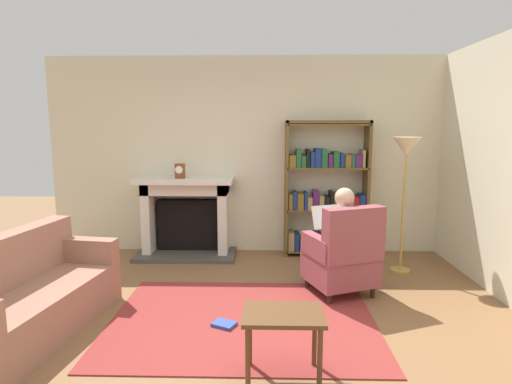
{
  "coord_description": "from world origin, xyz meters",
  "views": [
    {
      "loc": [
        0.21,
        -3.31,
        1.76
      ],
      "look_at": [
        0.1,
        1.2,
        1.05
      ],
      "focal_mm": 29.39,
      "sensor_mm": 36.0,
      "label": 1
    }
  ],
  "objects_px": {
    "floor_lamp": "(406,159)",
    "bookshelf": "(326,194)",
    "fireplace": "(187,214)",
    "side_table": "(283,323)",
    "sofa_floral": "(26,299)",
    "armchair_reading": "(344,256)",
    "mantel_clock": "(180,171)",
    "seated_reader": "(338,235)"
  },
  "relations": [
    {
      "from": "armchair_reading",
      "to": "floor_lamp",
      "type": "bearing_deg",
      "value": -160.0
    },
    {
      "from": "seated_reader",
      "to": "bookshelf",
      "type": "bearing_deg",
      "value": -113.53
    },
    {
      "from": "mantel_clock",
      "to": "armchair_reading",
      "type": "bearing_deg",
      "value": -33.33
    },
    {
      "from": "fireplace",
      "to": "side_table",
      "type": "xyz_separation_m",
      "value": [
        1.21,
        -2.89,
        -0.16
      ]
    },
    {
      "from": "side_table",
      "to": "armchair_reading",
      "type": "bearing_deg",
      "value": 65.39
    },
    {
      "from": "sofa_floral",
      "to": "side_table",
      "type": "bearing_deg",
      "value": -96.97
    },
    {
      "from": "bookshelf",
      "to": "side_table",
      "type": "distance_m",
      "value": 3.04
    },
    {
      "from": "floor_lamp",
      "to": "bookshelf",
      "type": "bearing_deg",
      "value": 140.44
    },
    {
      "from": "fireplace",
      "to": "mantel_clock",
      "type": "distance_m",
      "value": 0.61
    },
    {
      "from": "mantel_clock",
      "to": "sofa_floral",
      "type": "relative_size",
      "value": 0.11
    },
    {
      "from": "armchair_reading",
      "to": "floor_lamp",
      "type": "xyz_separation_m",
      "value": [
        0.83,
        0.74,
        0.96
      ]
    },
    {
      "from": "side_table",
      "to": "seated_reader",
      "type": "bearing_deg",
      "value": 68.19
    },
    {
      "from": "fireplace",
      "to": "bookshelf",
      "type": "height_order",
      "value": "bookshelf"
    },
    {
      "from": "bookshelf",
      "to": "armchair_reading",
      "type": "relative_size",
      "value": 1.89
    },
    {
      "from": "mantel_clock",
      "to": "armchair_reading",
      "type": "relative_size",
      "value": 0.2
    },
    {
      "from": "bookshelf",
      "to": "mantel_clock",
      "type": "bearing_deg",
      "value": -176.05
    },
    {
      "from": "floor_lamp",
      "to": "sofa_floral",
      "type": "bearing_deg",
      "value": -155.73
    },
    {
      "from": "seated_reader",
      "to": "sofa_floral",
      "type": "xyz_separation_m",
      "value": [
        -2.79,
        -1.03,
        -0.3
      ]
    },
    {
      "from": "fireplace",
      "to": "bookshelf",
      "type": "relative_size",
      "value": 0.73
    },
    {
      "from": "sofa_floral",
      "to": "side_table",
      "type": "height_order",
      "value": "sofa_floral"
    },
    {
      "from": "fireplace",
      "to": "seated_reader",
      "type": "height_order",
      "value": "seated_reader"
    },
    {
      "from": "fireplace",
      "to": "sofa_floral",
      "type": "height_order",
      "value": "fireplace"
    },
    {
      "from": "side_table",
      "to": "sofa_floral",
      "type": "bearing_deg",
      "value": 164.74
    },
    {
      "from": "mantel_clock",
      "to": "floor_lamp",
      "type": "xyz_separation_m",
      "value": [
        2.79,
        -0.55,
        0.21
      ]
    },
    {
      "from": "fireplace",
      "to": "armchair_reading",
      "type": "height_order",
      "value": "fireplace"
    },
    {
      "from": "armchair_reading",
      "to": "side_table",
      "type": "bearing_deg",
      "value": 43.96
    },
    {
      "from": "armchair_reading",
      "to": "seated_reader",
      "type": "relative_size",
      "value": 0.85
    },
    {
      "from": "mantel_clock",
      "to": "side_table",
      "type": "xyz_separation_m",
      "value": [
        1.27,
        -2.79,
        -0.76
      ]
    },
    {
      "from": "fireplace",
      "to": "floor_lamp",
      "type": "distance_m",
      "value": 2.92
    },
    {
      "from": "fireplace",
      "to": "mantel_clock",
      "type": "bearing_deg",
      "value": -118.99
    },
    {
      "from": "fireplace",
      "to": "bookshelf",
      "type": "distance_m",
      "value": 1.93
    },
    {
      "from": "mantel_clock",
      "to": "seated_reader",
      "type": "relative_size",
      "value": 0.17
    },
    {
      "from": "armchair_reading",
      "to": "side_table",
      "type": "xyz_separation_m",
      "value": [
        -0.69,
        -1.5,
        -0.01
      ]
    },
    {
      "from": "armchair_reading",
      "to": "seated_reader",
      "type": "xyz_separation_m",
      "value": [
        -0.04,
        0.11,
        0.2
      ]
    },
    {
      "from": "armchair_reading",
      "to": "mantel_clock",
      "type": "bearing_deg",
      "value": -54.77
    },
    {
      "from": "mantel_clock",
      "to": "bookshelf",
      "type": "height_order",
      "value": "bookshelf"
    },
    {
      "from": "armchair_reading",
      "to": "floor_lamp",
      "type": "distance_m",
      "value": 1.47
    },
    {
      "from": "side_table",
      "to": "floor_lamp",
      "type": "bearing_deg",
      "value": 55.78
    },
    {
      "from": "seated_reader",
      "to": "sofa_floral",
      "type": "height_order",
      "value": "seated_reader"
    },
    {
      "from": "armchair_reading",
      "to": "fireplace",
      "type": "bearing_deg",
      "value": -57.53
    },
    {
      "from": "mantel_clock",
      "to": "sofa_floral",
      "type": "xyz_separation_m",
      "value": [
        -0.88,
        -2.2,
        -0.85
      ]
    },
    {
      "from": "fireplace",
      "to": "armchair_reading",
      "type": "xyz_separation_m",
      "value": [
        1.9,
        -1.38,
        -0.15
      ]
    }
  ]
}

